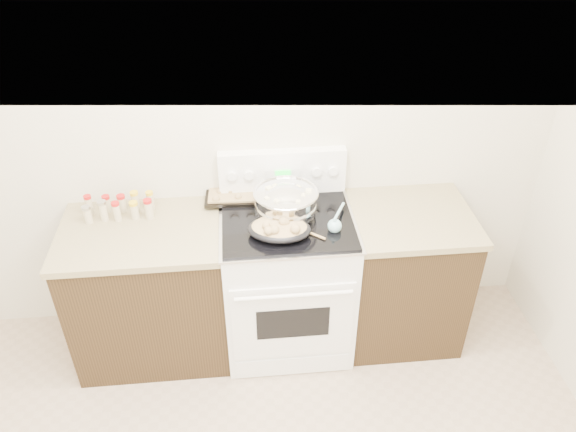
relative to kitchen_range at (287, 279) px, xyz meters
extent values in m
cube|color=beige|center=(-0.35, 0.35, 0.86)|extent=(4.00, 0.05, 2.70)
cube|color=black|center=(-0.83, 0.01, -0.05)|extent=(0.90, 0.64, 0.88)
cube|color=brown|center=(-0.83, 0.01, 0.41)|extent=(0.93, 0.67, 0.04)
cube|color=black|center=(0.73, 0.01, -0.05)|extent=(0.70, 0.64, 0.88)
cube|color=brown|center=(0.73, 0.01, 0.41)|extent=(0.73, 0.67, 0.04)
cube|color=white|center=(0.00, 0.00, -0.03)|extent=(0.76, 0.66, 0.92)
cube|color=white|center=(0.00, -0.34, -0.04)|extent=(0.70, 0.01, 0.55)
cube|color=black|center=(0.00, -0.35, -0.04)|extent=(0.42, 0.01, 0.22)
cylinder|color=white|center=(0.00, -0.38, 0.21)|extent=(0.65, 0.02, 0.02)
cube|color=white|center=(0.00, -0.34, -0.41)|extent=(0.70, 0.01, 0.14)
cube|color=silver|center=(0.00, 0.00, 0.44)|extent=(0.78, 0.68, 0.01)
cube|color=black|center=(0.00, 0.00, 0.45)|extent=(0.74, 0.64, 0.01)
cube|color=white|center=(0.00, 0.29, 0.59)|extent=(0.76, 0.07, 0.28)
cylinder|color=white|center=(-0.30, 0.24, 0.61)|extent=(0.06, 0.02, 0.06)
cylinder|color=white|center=(-0.20, 0.24, 0.61)|extent=(0.06, 0.02, 0.06)
cylinder|color=white|center=(0.20, 0.24, 0.61)|extent=(0.06, 0.02, 0.06)
cylinder|color=white|center=(0.30, 0.24, 0.61)|extent=(0.06, 0.02, 0.06)
cube|color=#19E533|center=(0.00, 0.25, 0.61)|extent=(0.09, 0.00, 0.04)
cube|color=silver|center=(-0.08, 0.25, 0.61)|extent=(0.05, 0.00, 0.05)
cube|color=silver|center=(0.08, 0.25, 0.61)|extent=(0.05, 0.00, 0.05)
ellipsoid|color=silver|center=(0.00, 0.03, 0.53)|extent=(0.36, 0.36, 0.22)
cylinder|color=silver|center=(0.00, 0.03, 0.46)|extent=(0.20, 0.20, 0.01)
torus|color=silver|center=(0.00, 0.03, 0.61)|extent=(0.37, 0.37, 0.02)
cylinder|color=silver|center=(0.00, 0.03, 0.55)|extent=(0.35, 0.35, 0.12)
cylinder|color=brown|center=(0.00, 0.03, 0.60)|extent=(0.32, 0.32, 0.00)
cube|color=#F4ECB4|center=(0.00, 0.10, 0.61)|extent=(0.04, 0.04, 0.03)
cube|color=#F4ECB4|center=(-0.11, -0.02, 0.61)|extent=(0.03, 0.03, 0.02)
cube|color=#F4ECB4|center=(0.07, 0.08, 0.61)|extent=(0.04, 0.04, 0.03)
cube|color=#F4ECB4|center=(0.08, -0.01, 0.61)|extent=(0.03, 0.03, 0.02)
cube|color=#F4ECB4|center=(-0.10, 0.08, 0.61)|extent=(0.04, 0.04, 0.03)
cube|color=#F4ECB4|center=(-0.05, 0.01, 0.61)|extent=(0.03, 0.03, 0.03)
cube|color=#F4ECB4|center=(0.13, 0.03, 0.61)|extent=(0.04, 0.04, 0.03)
cube|color=#F4ECB4|center=(-0.06, -0.05, 0.61)|extent=(0.04, 0.04, 0.03)
cube|color=#F4ECB4|center=(0.05, -0.07, 0.61)|extent=(0.03, 0.03, 0.02)
cube|color=#F4ECB4|center=(-0.06, 0.08, 0.61)|extent=(0.05, 0.05, 0.03)
cube|color=#F4ECB4|center=(-0.08, 0.08, 0.61)|extent=(0.03, 0.03, 0.02)
cube|color=#F4ECB4|center=(-0.02, 0.07, 0.61)|extent=(0.02, 0.02, 0.02)
cube|color=#F4ECB4|center=(-0.06, 0.11, 0.61)|extent=(0.04, 0.04, 0.02)
ellipsoid|color=black|center=(-0.06, -0.15, 0.49)|extent=(0.38, 0.29, 0.08)
ellipsoid|color=tan|center=(-0.06, -0.15, 0.51)|extent=(0.34, 0.26, 0.06)
sphere|color=tan|center=(-0.04, -0.15, 0.54)|extent=(0.05, 0.05, 0.05)
sphere|color=tan|center=(-0.10, -0.10, 0.54)|extent=(0.05, 0.05, 0.05)
sphere|color=tan|center=(-0.03, -0.11, 0.54)|extent=(0.05, 0.05, 0.05)
sphere|color=tan|center=(-0.12, -0.22, 0.54)|extent=(0.05, 0.05, 0.05)
sphere|color=tan|center=(0.02, -0.22, 0.54)|extent=(0.06, 0.06, 0.06)
sphere|color=tan|center=(-0.02, -0.15, 0.54)|extent=(0.05, 0.05, 0.05)
sphere|color=tan|center=(-0.09, -0.22, 0.54)|extent=(0.05, 0.05, 0.05)
sphere|color=tan|center=(-0.13, -0.18, 0.54)|extent=(0.04, 0.04, 0.04)
cube|color=black|center=(-0.27, 0.28, 0.46)|extent=(0.40, 0.29, 0.02)
cube|color=tan|center=(-0.27, 0.28, 0.48)|extent=(0.36, 0.25, 0.02)
sphere|color=tan|center=(-0.19, 0.36, 0.49)|extent=(0.04, 0.04, 0.04)
sphere|color=tan|center=(-0.38, 0.27, 0.49)|extent=(0.04, 0.04, 0.04)
sphere|color=tan|center=(-0.16, 0.36, 0.49)|extent=(0.04, 0.04, 0.04)
sphere|color=tan|center=(-0.40, 0.19, 0.49)|extent=(0.04, 0.04, 0.04)
sphere|color=tan|center=(-0.31, 0.33, 0.49)|extent=(0.04, 0.04, 0.04)
sphere|color=tan|center=(-0.39, 0.36, 0.49)|extent=(0.04, 0.04, 0.04)
sphere|color=tan|center=(-0.32, 0.27, 0.49)|extent=(0.04, 0.04, 0.04)
sphere|color=tan|center=(-0.15, 0.26, 0.49)|extent=(0.04, 0.04, 0.04)
sphere|color=tan|center=(-0.27, 0.20, 0.49)|extent=(0.04, 0.04, 0.04)
sphere|color=tan|center=(-0.18, 0.36, 0.49)|extent=(0.04, 0.04, 0.04)
cylinder|color=tan|center=(0.08, -0.13, 0.46)|extent=(0.23, 0.19, 0.01)
sphere|color=tan|center=(-0.01, -0.20, 0.47)|extent=(0.04, 0.04, 0.04)
sphere|color=#8BC4D0|center=(0.25, -0.14, 0.48)|extent=(0.08, 0.08, 0.08)
cylinder|color=#8BC4D0|center=(0.29, -0.04, 0.51)|extent=(0.11, 0.24, 0.07)
cylinder|color=#BFB28C|center=(-1.13, 0.20, 0.48)|extent=(0.04, 0.04, 0.11)
cylinder|color=#B21414|center=(-1.13, 0.20, 0.55)|extent=(0.04, 0.04, 0.02)
cylinder|color=#BFB28C|center=(-1.04, 0.21, 0.47)|extent=(0.04, 0.04, 0.09)
cylinder|color=#B21414|center=(-1.04, 0.21, 0.53)|extent=(0.05, 0.05, 0.02)
cylinder|color=#BFB28C|center=(-0.95, 0.21, 0.48)|extent=(0.05, 0.05, 0.09)
cylinder|color=#B21414|center=(-0.95, 0.21, 0.53)|extent=(0.05, 0.05, 0.02)
cylinder|color=#BFB28C|center=(-0.87, 0.20, 0.49)|extent=(0.05, 0.05, 0.11)
cylinder|color=gold|center=(-0.87, 0.20, 0.55)|extent=(0.05, 0.05, 0.02)
cylinder|color=#BFB28C|center=(-0.79, 0.21, 0.48)|extent=(0.04, 0.04, 0.10)
cylinder|color=gold|center=(-0.79, 0.21, 0.54)|extent=(0.04, 0.04, 0.02)
cylinder|color=#BFB28C|center=(-1.13, 0.11, 0.47)|extent=(0.05, 0.05, 0.09)
cylinder|color=#B2B2B7|center=(-1.13, 0.11, 0.53)|extent=(0.05, 0.05, 0.02)
cylinder|color=#BFB28C|center=(-1.04, 0.13, 0.49)|extent=(0.05, 0.05, 0.11)
cylinder|color=#B2B2B7|center=(-1.04, 0.13, 0.55)|extent=(0.05, 0.05, 0.02)
cylinder|color=#BFB28C|center=(-0.97, 0.11, 0.48)|extent=(0.04, 0.04, 0.10)
cylinder|color=#B21414|center=(-0.97, 0.11, 0.54)|extent=(0.05, 0.05, 0.02)
cylinder|color=#BFB28C|center=(-0.87, 0.12, 0.48)|extent=(0.05, 0.05, 0.09)
cylinder|color=gold|center=(-0.87, 0.12, 0.53)|extent=(0.05, 0.05, 0.02)
cylinder|color=#BFB28C|center=(-0.79, 0.12, 0.48)|extent=(0.05, 0.05, 0.11)
cylinder|color=#B21414|center=(-0.79, 0.12, 0.55)|extent=(0.05, 0.05, 0.02)
camera|label=1|loc=(-0.25, -2.60, 2.30)|focal=35.00mm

